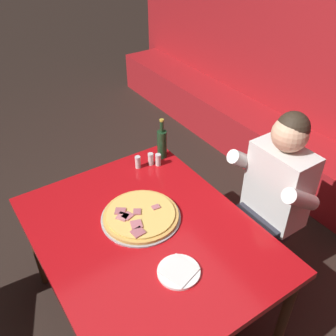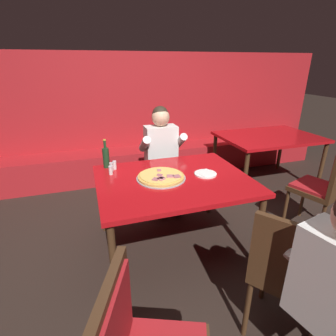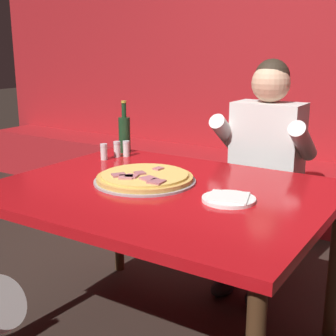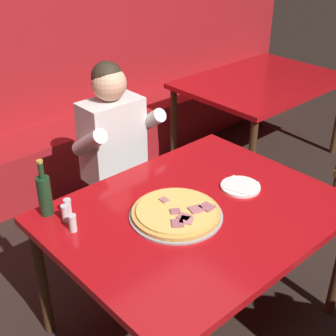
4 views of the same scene
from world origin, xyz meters
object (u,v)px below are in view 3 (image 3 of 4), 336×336
at_px(beer_bottle, 124,133).
at_px(shaker_parmesan, 117,150).
at_px(pizza, 145,178).
at_px(shaker_black_pepper, 126,149).
at_px(shaker_oregano, 104,153).
at_px(diner_seated_blue_shirt, 261,165).
at_px(main_dining_table, 162,203).
at_px(plate_white_paper, 229,199).

distance_m(beer_bottle, shaker_parmesan, 0.14).
bearing_deg(shaker_parmesan, pizza, -38.08).
bearing_deg(pizza, beer_bottle, 135.65).
relative_size(pizza, shaker_black_pepper, 5.24).
relative_size(pizza, beer_bottle, 1.54).
distance_m(shaker_parmesan, shaker_black_pepper, 0.05).
bearing_deg(shaker_parmesan, shaker_oregano, -100.64).
xyz_separation_m(shaker_parmesan, diner_seated_blue_shirt, (0.66, 0.44, -0.09)).
height_order(main_dining_table, beer_bottle, beer_bottle).
bearing_deg(shaker_parmesan, shaker_black_pepper, 46.25).
height_order(shaker_black_pepper, shaker_oregano, same).
distance_m(pizza, diner_seated_blue_shirt, 0.80).
xyz_separation_m(shaker_black_pepper, shaker_oregano, (-0.05, -0.13, 0.00)).
xyz_separation_m(main_dining_table, beer_bottle, (-0.56, 0.47, 0.18)).
relative_size(main_dining_table, pizza, 3.07).
xyz_separation_m(main_dining_table, shaker_oregano, (-0.54, 0.26, 0.11)).
xyz_separation_m(pizza, shaker_oregano, (-0.43, 0.23, 0.02)).
height_order(shaker_black_pepper, diner_seated_blue_shirt, diner_seated_blue_shirt).
xyz_separation_m(pizza, beer_bottle, (-0.45, 0.44, 0.09)).
distance_m(plate_white_paper, shaker_black_pepper, 0.90).
bearing_deg(shaker_oregano, shaker_parmesan, 79.36).
bearing_deg(diner_seated_blue_shirt, shaker_oregano, -141.89).
distance_m(pizza, shaker_parmesan, 0.52).
xyz_separation_m(shaker_parmesan, shaker_black_pepper, (0.04, 0.04, 0.00)).
height_order(pizza, plate_white_paper, pizza).
height_order(main_dining_table, shaker_oregano, shaker_oregano).
relative_size(pizza, plate_white_paper, 2.15).
xyz_separation_m(beer_bottle, shaker_parmesan, (0.04, -0.11, -0.07)).
bearing_deg(beer_bottle, main_dining_table, -39.94).
relative_size(shaker_black_pepper, shaker_oregano, 1.00).
xyz_separation_m(plate_white_paper, shaker_oregano, (-0.85, 0.27, 0.03)).
bearing_deg(shaker_black_pepper, shaker_oregano, -112.36).
bearing_deg(diner_seated_blue_shirt, beer_bottle, -154.91).
height_order(beer_bottle, diner_seated_blue_shirt, diner_seated_blue_shirt).
distance_m(main_dining_table, beer_bottle, 0.75).
height_order(pizza, shaker_oregano, shaker_oregano).
distance_m(shaker_oregano, diner_seated_blue_shirt, 0.86).
bearing_deg(shaker_oregano, main_dining_table, -25.93).
xyz_separation_m(beer_bottle, diner_seated_blue_shirt, (0.69, 0.32, -0.16)).
bearing_deg(shaker_oregano, pizza, -28.50).
relative_size(beer_bottle, shaker_oregano, 3.40).
distance_m(main_dining_table, diner_seated_blue_shirt, 0.80).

